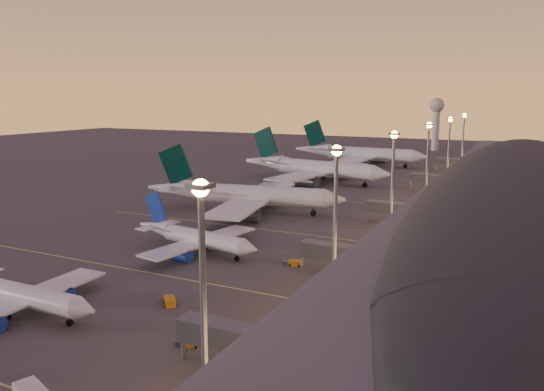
{
  "coord_description": "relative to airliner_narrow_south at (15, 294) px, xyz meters",
  "views": [
    {
      "loc": [
        64.8,
        -82.7,
        33.89
      ],
      "look_at": [
        2.0,
        45.0,
        7.0
      ],
      "focal_mm": 35.0,
      "sensor_mm": 36.0,
      "label": 1
    }
  ],
  "objects": [
    {
      "name": "radar_tower",
      "position": [
        16.78,
        289.46,
        18.77
      ],
      "size": [
        9.0,
        9.0,
        32.5
      ],
      "color": "silver",
      "rests_on": "ground"
    },
    {
      "name": "ground",
      "position": [
        6.78,
        29.46,
        -3.11
      ],
      "size": [
        700.0,
        700.0,
        0.0
      ],
      "primitive_type": "plane",
      "color": "#45423F"
    },
    {
      "name": "baggage_tug_c",
      "position": [
        29.96,
        41.02,
        -2.59
      ],
      "size": [
        4.02,
        2.16,
        1.14
      ],
      "rotation": [
        0.0,
        0.0,
        0.17
      ],
      "color": "orange",
      "rests_on": "ground"
    },
    {
      "name": "airliner_wide_mid",
      "position": [
        -6.35,
        141.89,
        2.37
      ],
      "size": [
        66.36,
        61.16,
        21.28
      ],
      "rotation": [
        0.0,
        0.0,
        -0.16
      ],
      "color": "silver",
      "rests_on": "ground"
    },
    {
      "name": "terminal_building",
      "position": [
        68.61,
        101.93,
        5.67
      ],
      "size": [
        56.35,
        255.0,
        17.46
      ],
      "color": "#515156",
      "rests_on": "ground"
    },
    {
      "name": "baggage_tug_b",
      "position": [
        37.77,
        8.41,
        -2.59
      ],
      "size": [
        4.06,
        3.14,
        1.14
      ],
      "rotation": [
        0.0,
        0.0,
        0.49
      ],
      "color": "orange",
      "rests_on": "ground"
    },
    {
      "name": "airliner_narrow_south",
      "position": [
        0.0,
        0.0,
        0.0
      ],
      "size": [
        33.5,
        29.79,
        12.02
      ],
      "rotation": [
        0.0,
        0.0,
        0.0
      ],
      "color": "silver",
      "rests_on": "ground"
    },
    {
      "name": "airliner_wide_far",
      "position": [
        -5.33,
        199.92,
        2.52
      ],
      "size": [
        68.23,
        62.13,
        21.84
      ],
      "rotation": [
        0.0,
        0.0,
        -0.05
      ],
      "color": "silver",
      "rests_on": "ground"
    },
    {
      "name": "light_masts",
      "position": [
        42.78,
        94.46,
        14.45
      ],
      "size": [
        2.2,
        217.2,
        25.9
      ],
      "color": "slate",
      "rests_on": "ground"
    },
    {
      "name": "airliner_narrow_north",
      "position": [
        6.44,
        40.43,
        0.11
      ],
      "size": [
        34.83,
        31.46,
        12.46
      ],
      "rotation": [
        0.0,
        0.0,
        -0.17
      ],
      "color": "silver",
      "rests_on": "ground"
    },
    {
      "name": "airliner_wide_near",
      "position": [
        -3.96,
        80.81,
        1.96
      ],
      "size": [
        61.38,
        56.63,
        19.69
      ],
      "rotation": [
        0.0,
        0.0,
        0.17
      ],
      "color": "silver",
      "rests_on": "ground"
    },
    {
      "name": "baggage_tug_d",
      "position": [
        19.83,
        13.51,
        -2.53
      ],
      "size": [
        4.14,
        4.16,
        1.26
      ],
      "rotation": [
        0.0,
        0.0,
        -0.79
      ],
      "color": "orange",
      "rests_on": "ground"
    },
    {
      "name": "lane_markings",
      "position": [
        6.78,
        69.46,
        -3.1
      ],
      "size": [
        90.0,
        180.36,
        0.0
      ],
      "color": "#D8C659",
      "rests_on": "ground"
    },
    {
      "name": "baggage_tug_a",
      "position": [
        31.37,
        2.57,
        -2.67
      ],
      "size": [
        3.44,
        2.22,
        0.96
      ],
      "rotation": [
        0.0,
        0.0,
        0.32
      ],
      "color": "orange",
      "rests_on": "ground"
    }
  ]
}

